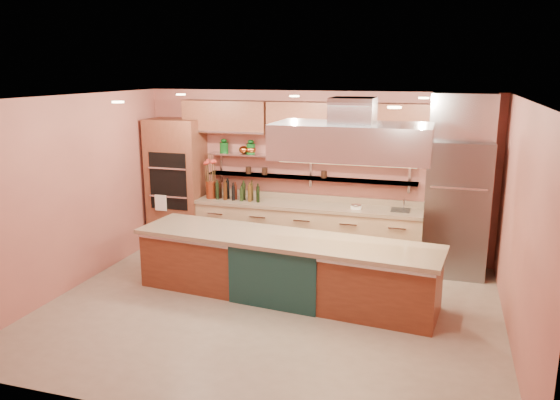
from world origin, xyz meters
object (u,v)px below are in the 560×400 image
(copper_kettle, at_px, (244,150))
(green_canister, at_px, (282,150))
(island, at_px, (284,267))
(refrigerator, at_px, (456,209))
(flower_vase, at_px, (211,190))
(kitchen_scale, at_px, (356,206))

(copper_kettle, distance_m, green_canister, 0.70)
(island, relative_size, copper_kettle, 24.88)
(refrigerator, distance_m, flower_vase, 4.13)
(flower_vase, bearing_deg, copper_kettle, 21.91)
(refrigerator, xyz_separation_m, kitchen_scale, (-1.55, 0.01, -0.07))
(island, distance_m, flower_vase, 2.58)
(flower_vase, xyz_separation_m, green_canister, (1.25, 0.22, 0.73))
(kitchen_scale, distance_m, copper_kettle, 2.19)
(kitchen_scale, relative_size, green_canister, 0.90)
(island, xyz_separation_m, copper_kettle, (-1.30, 1.90, 1.34))
(island, relative_size, green_canister, 23.17)
(island, bearing_deg, kitchen_scale, 72.38)
(refrigerator, relative_size, flower_vase, 7.07)
(copper_kettle, xyz_separation_m, green_canister, (0.70, 0.00, 0.02))
(copper_kettle, height_order, green_canister, green_canister)
(kitchen_scale, bearing_deg, island, -96.45)
(refrigerator, bearing_deg, flower_vase, 179.86)
(refrigerator, bearing_deg, island, -143.72)
(island, height_order, green_canister, green_canister)
(green_canister, bearing_deg, copper_kettle, 180.00)
(refrigerator, distance_m, kitchen_scale, 1.55)
(green_canister, bearing_deg, flower_vase, -170.01)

